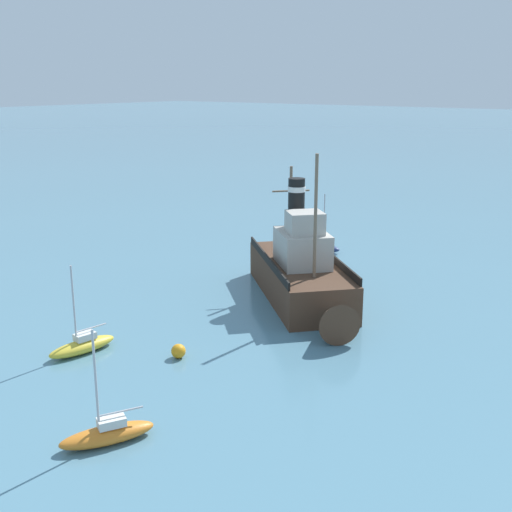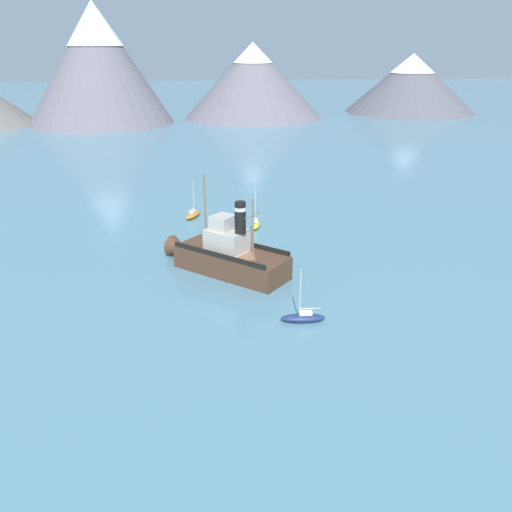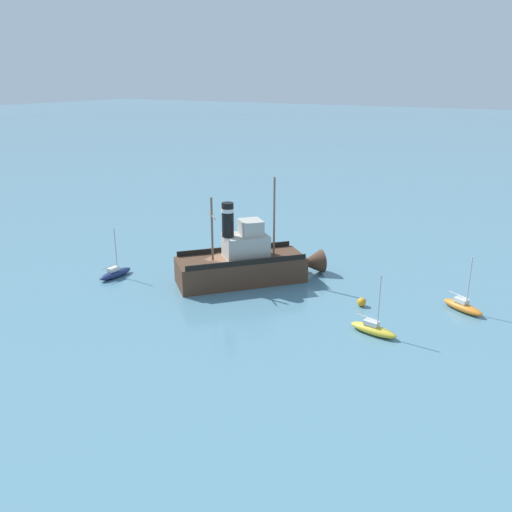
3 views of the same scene
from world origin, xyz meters
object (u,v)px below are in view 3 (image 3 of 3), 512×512
object	(u,v)px
mooring_buoy	(362,302)
old_tugboat	(247,263)
sailboat_navy	(115,273)
sailboat_yellow	(373,329)
sailboat_orange	(463,306)

from	to	relation	value
mooring_buoy	old_tugboat	bearing A→B (deg)	-90.49
sailboat_navy	mooring_buoy	world-z (taller)	sailboat_navy
sailboat_yellow	sailboat_navy	xyz separation A→B (m)	(1.11, -25.78, 0.00)
old_tugboat	sailboat_navy	xyz separation A→B (m)	(5.74, -11.61, -1.40)
old_tugboat	sailboat_orange	world-z (taller)	old_tugboat
sailboat_yellow	sailboat_navy	bearing A→B (deg)	-87.54
old_tugboat	mooring_buoy	xyz separation A→B (m)	(0.10, 11.56, -1.45)
old_tugboat	mooring_buoy	world-z (taller)	old_tugboat
sailboat_yellow	old_tugboat	bearing A→B (deg)	-108.09
sailboat_yellow	mooring_buoy	xyz separation A→B (m)	(-4.53, -2.60, -0.05)
sailboat_yellow	sailboat_orange	size ratio (longest dim) A/B	1.00
old_tugboat	mooring_buoy	bearing A→B (deg)	89.51
mooring_buoy	sailboat_navy	bearing A→B (deg)	-76.33
old_tugboat	sailboat_orange	size ratio (longest dim) A/B	2.65
old_tugboat	sailboat_orange	bearing A→B (deg)	99.83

